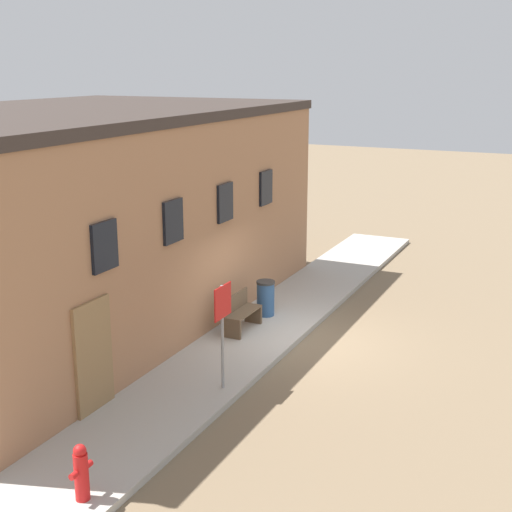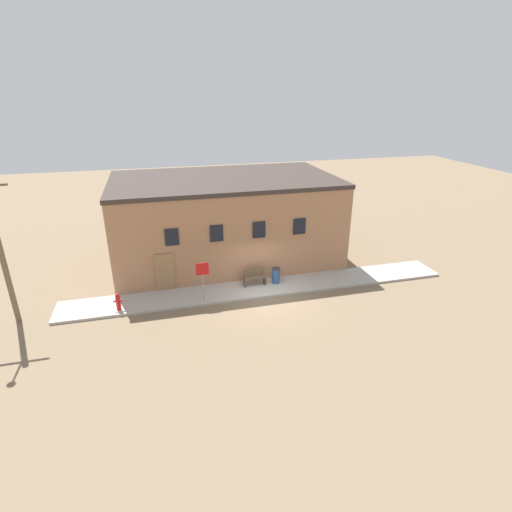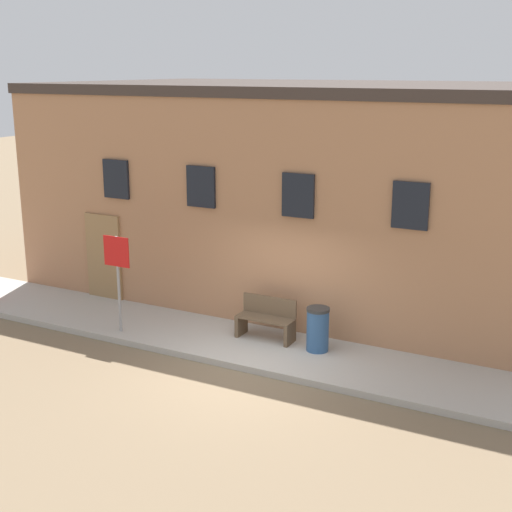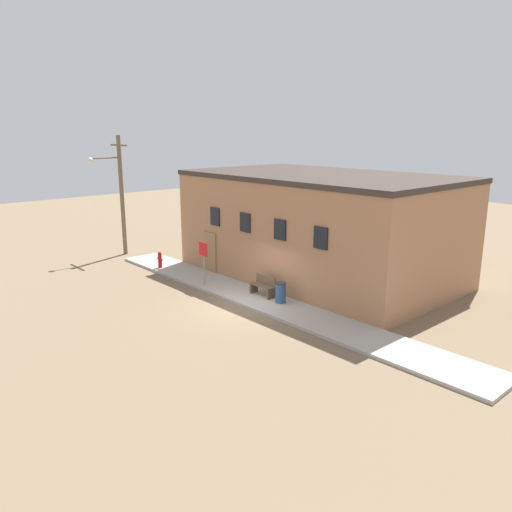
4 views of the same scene
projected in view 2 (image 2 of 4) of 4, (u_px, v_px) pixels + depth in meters
ground_plane at (267, 298)px, 20.84m from camera, size 80.00×80.00×0.00m
sidewalk at (262, 288)px, 21.75m from camera, size 20.92×2.08×0.13m
brick_building at (225, 219)px, 24.88m from camera, size 13.33×7.81×5.21m
fire_hydrant at (118, 302)px, 19.33m from camera, size 0.45×0.21×0.88m
stop_sign at (203, 275)px, 19.81m from camera, size 0.64×0.06×2.08m
bench at (255, 278)px, 21.86m from camera, size 1.21×0.44×0.87m
trash_bin at (276, 275)px, 22.04m from camera, size 0.46×0.46×0.89m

